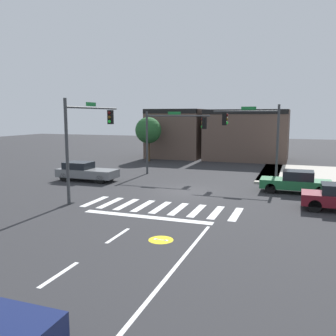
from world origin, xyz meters
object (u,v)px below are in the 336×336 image
(car_gray, at_px, (85,171))
(roadside_tree, at_px, (148,131))
(car_green, at_px, (296,182))
(traffic_signal_northeast, at_px, (254,129))
(traffic_signal_northwest, at_px, (172,130))
(traffic_signal_southwest, at_px, (88,130))

(car_gray, distance_m, roadside_tree, 13.04)
(car_green, xyz_separation_m, roadside_tree, (-15.44, 11.98, 2.65))
(traffic_signal_northeast, xyz_separation_m, traffic_signal_northwest, (-6.79, 1.06, -0.21))
(car_gray, bearing_deg, traffic_signal_northeast, 16.90)
(car_gray, bearing_deg, traffic_signal_northwest, 41.42)
(traffic_signal_northeast, height_order, car_green, traffic_signal_northeast)
(traffic_signal_northwest, xyz_separation_m, roadside_tree, (-5.50, 8.00, -0.40))
(car_green, bearing_deg, car_gray, -177.07)
(traffic_signal_northwest, relative_size, car_gray, 1.19)
(car_gray, height_order, car_green, car_green)
(traffic_signal_northeast, distance_m, car_green, 5.38)
(car_green, bearing_deg, roadside_tree, 142.19)
(traffic_signal_northeast, xyz_separation_m, traffic_signal_southwest, (-8.97, -8.28, 0.16))
(traffic_signal_southwest, bearing_deg, car_green, -66.14)
(traffic_signal_northwest, bearing_deg, traffic_signal_northeast, -8.88)
(traffic_signal_northwest, bearing_deg, roadside_tree, 124.52)
(traffic_signal_northeast, relative_size, traffic_signal_northwest, 1.04)
(traffic_signal_southwest, distance_m, car_gray, 6.55)
(traffic_signal_southwest, distance_m, traffic_signal_northwest, 9.60)
(traffic_signal_northwest, relative_size, roadside_tree, 1.15)
(traffic_signal_northwest, distance_m, car_green, 11.13)
(traffic_signal_northeast, xyz_separation_m, car_gray, (-12.19, -3.70, -3.25))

